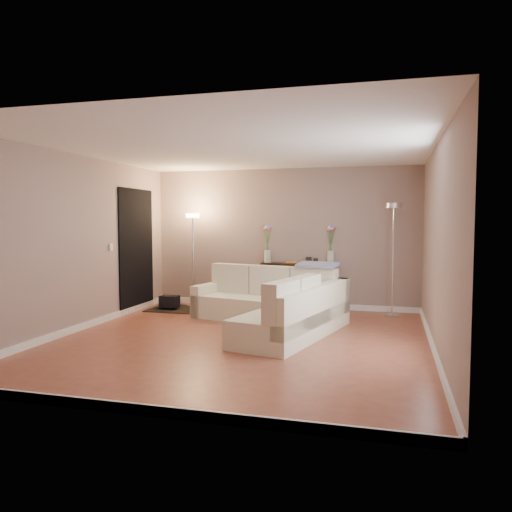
% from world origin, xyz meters
% --- Properties ---
extents(floor, '(5.00, 5.50, 0.01)m').
position_xyz_m(floor, '(0.00, 0.00, -0.01)').
color(floor, '#954C36').
rests_on(floor, ground).
extents(ceiling, '(5.00, 5.50, 0.01)m').
position_xyz_m(ceiling, '(0.00, 0.00, 2.60)').
color(ceiling, white).
rests_on(ceiling, ground).
extents(wall_back, '(5.00, 0.02, 2.60)m').
position_xyz_m(wall_back, '(0.00, 2.76, 1.30)').
color(wall_back, gray).
rests_on(wall_back, ground).
extents(wall_front, '(5.00, 0.02, 2.60)m').
position_xyz_m(wall_front, '(0.00, -2.76, 1.30)').
color(wall_front, gray).
rests_on(wall_front, ground).
extents(wall_left, '(0.02, 5.50, 2.60)m').
position_xyz_m(wall_left, '(-2.51, 0.00, 1.30)').
color(wall_left, gray).
rests_on(wall_left, ground).
extents(wall_right, '(0.02, 5.50, 2.60)m').
position_xyz_m(wall_right, '(2.51, 0.00, 1.30)').
color(wall_right, gray).
rests_on(wall_right, ground).
extents(baseboard_back, '(5.00, 0.03, 0.10)m').
position_xyz_m(baseboard_back, '(0.00, 2.73, 0.05)').
color(baseboard_back, white).
rests_on(baseboard_back, ground).
extents(baseboard_front, '(5.00, 0.03, 0.10)m').
position_xyz_m(baseboard_front, '(0.00, -2.73, 0.05)').
color(baseboard_front, white).
rests_on(baseboard_front, ground).
extents(baseboard_left, '(0.03, 5.50, 0.10)m').
position_xyz_m(baseboard_left, '(-2.48, 0.00, 0.05)').
color(baseboard_left, white).
rests_on(baseboard_left, ground).
extents(baseboard_right, '(0.03, 5.50, 0.10)m').
position_xyz_m(baseboard_right, '(2.48, 0.00, 0.05)').
color(baseboard_right, white).
rests_on(baseboard_right, ground).
extents(doorway, '(0.02, 1.20, 2.20)m').
position_xyz_m(doorway, '(-2.48, 1.70, 1.10)').
color(doorway, black).
rests_on(doorway, ground).
extents(switch_plate, '(0.02, 0.08, 0.12)m').
position_xyz_m(switch_plate, '(-2.48, 0.85, 1.20)').
color(switch_plate, white).
rests_on(switch_plate, ground).
extents(sectional_sofa, '(2.63, 2.91, 0.88)m').
position_xyz_m(sectional_sofa, '(0.26, 0.98, 0.33)').
color(sectional_sofa, '#EEE8C0').
rests_on(sectional_sofa, floor).
extents(throw_blanket, '(0.69, 0.48, 0.08)m').
position_xyz_m(throw_blanket, '(0.83, 1.48, 0.93)').
color(throw_blanket, gray).
rests_on(throw_blanket, sectional_sofa).
extents(console_table, '(1.41, 0.46, 0.85)m').
position_xyz_m(console_table, '(0.23, 2.67, 0.48)').
color(console_table, black).
rests_on(console_table, floor).
extents(leaning_mirror, '(0.98, 0.11, 0.77)m').
position_xyz_m(leaning_mirror, '(0.30, 2.85, 1.23)').
color(leaning_mirror, black).
rests_on(leaning_mirror, console_table).
extents(table_decor, '(0.59, 0.14, 0.14)m').
position_xyz_m(table_decor, '(0.31, 2.63, 0.87)').
color(table_decor, gold).
rests_on(table_decor, console_table).
extents(flower_vase_left, '(0.16, 0.14, 0.73)m').
position_xyz_m(flower_vase_left, '(-0.27, 2.63, 1.14)').
color(flower_vase_left, silver).
rests_on(flower_vase_left, console_table).
extents(flower_vase_right, '(0.16, 0.14, 0.73)m').
position_xyz_m(flower_vase_right, '(0.90, 2.71, 1.14)').
color(flower_vase_right, silver).
rests_on(flower_vase_right, console_table).
extents(floor_lamp_lit, '(0.25, 0.25, 1.77)m').
position_xyz_m(floor_lamp_lit, '(-1.65, 2.34, 1.25)').
color(floor_lamp_lit, silver).
rests_on(floor_lamp_lit, floor).
extents(floor_lamp_unlit, '(0.30, 0.30, 1.93)m').
position_xyz_m(floor_lamp_unlit, '(1.99, 2.30, 1.36)').
color(floor_lamp_unlit, silver).
rests_on(floor_lamp_unlit, floor).
extents(charcoal_rug, '(1.16, 0.87, 0.02)m').
position_xyz_m(charcoal_rug, '(-1.75, 2.01, 0.01)').
color(charcoal_rug, black).
rests_on(charcoal_rug, floor).
extents(black_bag, '(0.33, 0.23, 0.21)m').
position_xyz_m(black_bag, '(-1.94, 1.91, 0.16)').
color(black_bag, black).
rests_on(black_bag, charcoal_rug).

